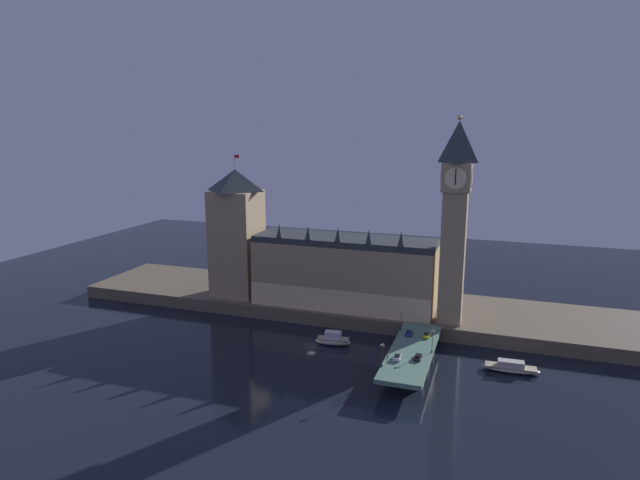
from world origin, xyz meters
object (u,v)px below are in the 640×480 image
at_px(car_northbound_trail, 397,357).
at_px(street_lamp_far, 401,318).
at_px(car_southbound_lead, 418,357).
at_px(car_northbound_lead, 409,333).
at_px(victoria_tower, 237,233).
at_px(car_southbound_trail, 426,335).
at_px(boat_downstream, 511,368).
at_px(street_lamp_near, 382,352).
at_px(street_lamp_mid, 432,338).
at_px(boat_upstream, 333,340).
at_px(clock_tower, 455,217).
at_px(pedestrian_near_rail, 387,356).

relative_size(car_northbound_trail, street_lamp_far, 0.57).
xyz_separation_m(car_southbound_lead, street_lamp_far, (-8.96, 20.87, 3.70)).
bearing_deg(car_northbound_lead, car_northbound_trail, -90.00).
bearing_deg(victoria_tower, car_southbound_trail, -16.46).
distance_m(car_southbound_trail, boat_downstream, 27.18).
bearing_deg(street_lamp_near, street_lamp_far, 90.00).
xyz_separation_m(car_northbound_trail, car_southbound_trail, (5.70, 20.03, -0.06)).
distance_m(car_northbound_lead, car_southbound_lead, 18.72).
relative_size(street_lamp_near, street_lamp_mid, 0.97).
relative_size(car_northbound_trail, boat_upstream, 0.31).
bearing_deg(car_northbound_trail, clock_tower, 74.05).
height_order(car_southbound_trail, boat_upstream, car_southbound_trail).
relative_size(boat_upstream, boat_downstream, 0.74).
xyz_separation_m(car_northbound_lead, street_lamp_near, (-3.25, -26.40, 3.71)).
height_order(pedestrian_near_rail, street_lamp_far, street_lamp_far).
xyz_separation_m(street_lamp_mid, boat_upstream, (-34.16, 8.61, -8.52)).
height_order(street_lamp_mid, boat_downstream, street_lamp_mid).
distance_m(car_southbound_lead, street_lamp_far, 23.01).
relative_size(victoria_tower, boat_upstream, 4.52).
bearing_deg(street_lamp_mid, clock_tower, 85.89).
distance_m(car_northbound_lead, car_northbound_trail, 20.17).
bearing_deg(street_lamp_far, car_southbound_lead, -66.77).
height_order(car_southbound_trail, pedestrian_near_rail, pedestrian_near_rail).
relative_size(car_southbound_trail, street_lamp_far, 0.56).
bearing_deg(street_lamp_far, pedestrian_near_rail, -89.03).
height_order(victoria_tower, street_lamp_far, victoria_tower).
relative_size(street_lamp_near, boat_upstream, 0.56).
bearing_deg(car_northbound_trail, victoria_tower, 149.63).
relative_size(victoria_tower, boat_downstream, 3.35).
relative_size(pedestrian_near_rail, boat_upstream, 0.13).
height_order(car_northbound_trail, boat_upstream, car_northbound_trail).
distance_m(clock_tower, street_lamp_mid, 44.66).
height_order(street_lamp_near, boat_downstream, street_lamp_near).
xyz_separation_m(car_northbound_lead, car_southbound_trail, (5.70, -0.14, -0.07)).
bearing_deg(car_northbound_lead, pedestrian_near_rail, -97.91).
xyz_separation_m(car_northbound_trail, boat_downstream, (31.95, 15.10, -5.13)).
distance_m(car_northbound_lead, boat_downstream, 32.75).
height_order(victoria_tower, boat_downstream, victoria_tower).
xyz_separation_m(clock_tower, street_lamp_mid, (-2.20, -30.53, -32.52)).
distance_m(car_northbound_lead, boat_upstream, 25.82).
distance_m(clock_tower, pedestrian_near_rail, 55.32).
xyz_separation_m(car_southbound_lead, boat_upstream, (-30.91, 14.76, -4.58)).
bearing_deg(clock_tower, car_southbound_trail, -106.02).
bearing_deg(clock_tower, car_northbound_trail, -105.95).
bearing_deg(victoria_tower, clock_tower, -3.20).
bearing_deg(car_northbound_trail, street_lamp_near, -117.55).
height_order(car_southbound_lead, boat_downstream, car_southbound_lead).
relative_size(car_northbound_lead, car_northbound_trail, 1.04).
relative_size(car_southbound_lead, boat_upstream, 0.35).
bearing_deg(clock_tower, victoria_tower, 176.80).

